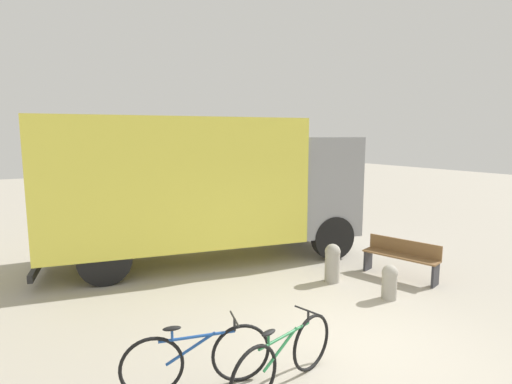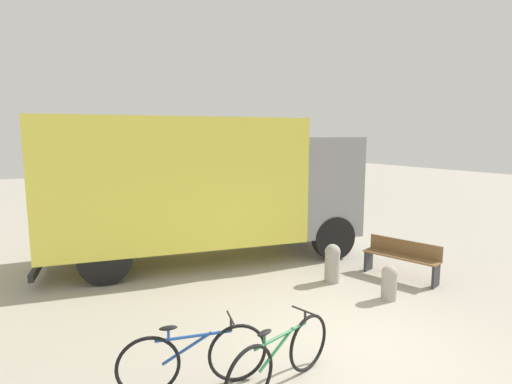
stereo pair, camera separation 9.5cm
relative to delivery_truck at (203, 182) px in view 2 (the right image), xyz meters
name	(u,v)px [view 2 (the right image)]	position (x,y,z in m)	size (l,w,h in m)	color
ground_plane	(360,347)	(0.37, -5.18, -1.95)	(60.00, 60.00, 0.00)	#A8A091
delivery_truck	(203,182)	(0.00, 0.00, 0.00)	(7.95, 3.77, 3.51)	#EAE04C
park_bench	(402,257)	(3.26, -3.42, -1.48)	(0.85, 1.67, 0.83)	brown
bicycle_near	(194,358)	(-2.11, -4.90, -1.55)	(1.82, 0.55, 0.86)	black
bicycle_middle	(281,357)	(-1.17, -5.41, -1.55)	(1.80, 0.62, 0.86)	black
bollard_near_bench	(389,281)	(2.09, -4.14, -1.59)	(0.30, 0.30, 0.67)	#9E998C
bollard_far_bench	(332,262)	(1.75, -2.89, -1.51)	(0.33, 0.33, 0.83)	#9E998C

